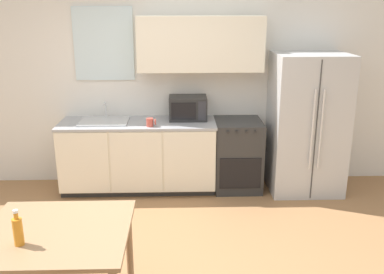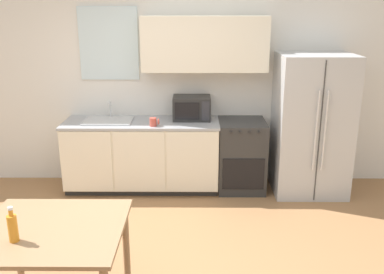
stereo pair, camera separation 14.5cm
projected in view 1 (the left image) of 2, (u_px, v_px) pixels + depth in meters
ground_plane at (149, 263)px, 3.90m from camera, size 12.00×12.00×0.00m
wall_back at (162, 74)px, 5.40m from camera, size 12.00×0.38×2.70m
kitchen_counter at (139, 156)px, 5.37m from camera, size 1.91×0.65×0.88m
oven_range at (237, 155)px, 5.42m from camera, size 0.58×0.63×0.88m
refrigerator at (307, 124)px, 5.27m from camera, size 0.87×0.77×1.72m
kitchen_sink at (104, 121)px, 5.24m from camera, size 0.59×0.43×0.22m
microwave at (188, 108)px, 5.33m from camera, size 0.47×0.35×0.29m
coffee_mug at (151, 122)px, 5.04m from camera, size 0.11×0.08×0.10m
dining_table at (57, 243)px, 3.03m from camera, size 1.03×0.95×0.74m
drink_bottle at (18, 231)px, 2.79m from camera, size 0.07×0.07×0.25m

